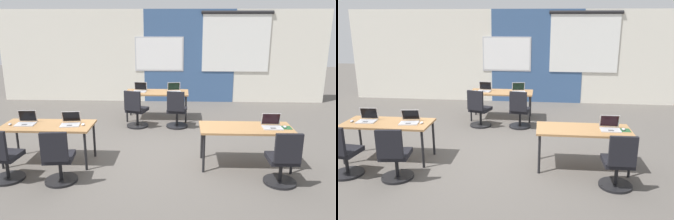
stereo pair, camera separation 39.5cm
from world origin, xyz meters
The scene contains 20 objects.
ground_plane centered at (0.00, 0.00, 0.00)m, with size 24.00×24.00×0.00m.
back_wall_assembly centered at (0.05, 4.20, 1.41)m, with size 10.00×0.27×2.80m.
desk_near_left centered at (-1.75, -0.60, 0.66)m, with size 1.60×0.70×0.72m.
desk_near_right centered at (1.75, -0.60, 0.66)m, with size 1.60×0.70×0.72m.
desk_far_center centered at (0.00, 2.20, 0.66)m, with size 1.60×0.70×0.72m.
laptop_far_right centered at (0.44, 2.22, 0.77)m, with size 0.37×0.33×0.23m.
chair_far_right centered at (0.51, 1.49, 0.38)m, with size 0.52×0.56×0.92m.
laptop_near_right_end centered at (2.19, -0.59, 0.77)m, with size 0.33×0.28×0.23m.
mousepad_near_right_end centered at (2.42, -0.61, 0.72)m, with size 0.22×0.19×0.00m.
mouse_near_right_end centered at (2.42, -0.61, 0.74)m, with size 0.07×0.11×0.03m.
chair_near_right_end centered at (2.21, -1.31, 0.38)m, with size 0.52×0.54×0.92m.
laptop_far_left centered at (-0.44, 2.22, 0.77)m, with size 0.36×0.31×0.23m.
mouse_far_left centered at (-0.67, 2.16, 0.74)m, with size 0.07×0.11×0.03m.
chair_far_left centered at (-0.46, 1.49, 0.38)m, with size 0.55×0.60×0.92m.
laptop_near_left_inner centered at (-1.34, -0.58, 0.77)m, with size 0.37×0.35×0.22m.
mouse_near_left_inner centered at (-1.11, -0.61, 0.74)m, with size 0.06×0.10×0.03m.
chair_near_left_inner centered at (-1.30, -1.40, 0.38)m, with size 0.52×0.56×0.92m.
laptop_near_left_end centered at (-2.15, -0.57, 0.77)m, with size 0.35×0.29×0.23m.
mouse_near_left_end centered at (-2.41, -0.65, 0.74)m, with size 0.08×0.11×0.03m.
chair_near_left_end centered at (-2.20, -1.37, 0.38)m, with size 0.52×0.56×0.92m.
Camera 1 is at (0.62, -6.20, 2.57)m, focal length 35.99 mm.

